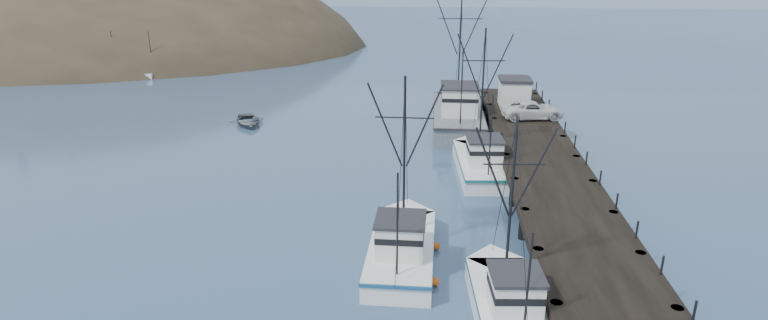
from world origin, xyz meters
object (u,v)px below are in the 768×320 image
Objects in this scene: pier at (541,159)px; motorboat at (248,124)px; work_vessel at (458,113)px; pier_shed at (514,92)px; pickup_truck at (533,110)px; trawler_far at (480,162)px; trawler_mid at (402,246)px; trawler_near at (507,303)px.

pier reaches higher than motorboat.
work_vessel reaches higher than pier_shed.
work_vessel is at bearing 50.93° from pickup_truck.
pier is 3.85× the size of trawler_far.
trawler_mid is at bearing 147.31° from pickup_truck.
pier_shed is at bearing 4.29° from work_vessel.
motorboat is at bearing 122.93° from trawler_mid.
trawler_near is 1.77× the size of pickup_truck.
motorboat is (-26.61, 12.79, -1.69)m from pier.
pier is at bearing 167.15° from pickup_truck.
trawler_mid is (-9.82, -13.15, -0.87)m from pier.
pier_shed is 0.65× the size of motorboat.
work_vessel reaches higher than trawler_far.
trawler_mid is 30.91m from motorboat.
motorboat is (-27.45, 2.59, -2.79)m from pickup_truck.
trawler_near reaches higher than motorboat.
work_vessel is at bearing 81.55° from trawler_mid.
trawler_far is at bearing -50.71° from motorboat.
pickup_truck is (1.18, -4.35, -0.63)m from pier_shed.
trawler_near is at bearing 161.28° from pickup_truck.
pickup_truck reaches higher than pier.
pickup_truck is 1.15× the size of motorboat.
trawler_near is 0.93× the size of trawler_mid.
trawler_far is at bearing 141.17° from pickup_truck.
work_vessel is at bearing 92.21° from trawler_near.
trawler_near is at bearing -90.30° from trawler_far.
trawler_far is 2.02× the size of pickup_truck.
motorboat is at bearing 154.34° from pier.
trawler_far is (-4.40, 1.37, -0.87)m from pier.
trawler_far is 2.32× the size of motorboat.
work_vessel is at bearing -175.71° from pier_shed.
pier_shed is at bearing 91.34° from pier.
work_vessel is 5.86m from pier_shed.
pier is 4.69m from trawler_far.
trawler_far reaches higher than pier.
pier is at bearing 76.29° from trawler_near.
trawler_near is 38.28m from motorboat.
trawler_mid is 0.67× the size of work_vessel.
motorboat is (-22.11, 31.24, -0.82)m from trawler_near.
trawler_far reaches higher than pickup_truck.
trawler_mid reaches higher than pier.
trawler_far is at bearing 162.71° from pier.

